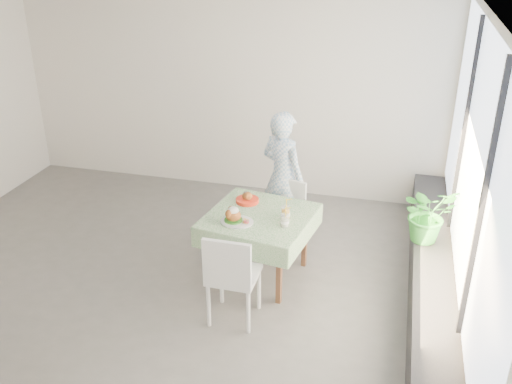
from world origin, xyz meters
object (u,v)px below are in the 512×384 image
(cafe_table, at_px, (259,238))
(main_dish, at_px, (235,218))
(juice_cup_orange, at_px, (286,213))
(chair_far, at_px, (284,229))
(diner, at_px, (283,177))
(chair_near, at_px, (234,292))
(potted_plant, at_px, (428,214))

(cafe_table, xyz_separation_m, main_dish, (-0.20, -0.23, 0.34))
(main_dish, xyz_separation_m, juice_cup_orange, (0.48, 0.21, 0.01))
(cafe_table, relative_size, chair_far, 1.46)
(cafe_table, height_order, juice_cup_orange, juice_cup_orange)
(diner, bearing_deg, chair_near, 114.25)
(chair_far, relative_size, chair_near, 0.85)
(chair_far, bearing_deg, main_dish, -110.60)
(juice_cup_orange, xyz_separation_m, potted_plant, (1.41, 0.36, -0.00))
(chair_far, bearing_deg, potted_plant, -10.71)
(chair_near, relative_size, juice_cup_orange, 3.57)
(cafe_table, bearing_deg, chair_near, -93.76)
(juice_cup_orange, height_order, potted_plant, potted_plant)
(chair_far, height_order, chair_near, chair_near)
(cafe_table, bearing_deg, diner, 86.70)
(potted_plant, bearing_deg, chair_far, 169.29)
(diner, distance_m, potted_plant, 1.73)
(diner, distance_m, main_dish, 1.15)
(chair_near, relative_size, potted_plant, 1.58)
(chair_far, relative_size, main_dish, 2.41)
(cafe_table, distance_m, diner, 0.96)
(chair_far, bearing_deg, chair_near, -97.27)
(chair_near, xyz_separation_m, potted_plant, (1.74, 1.14, 0.51))
(cafe_table, bearing_deg, chair_far, 78.50)
(chair_far, xyz_separation_m, potted_plant, (1.56, -0.29, 0.55))
(juice_cup_orange, bearing_deg, diner, 104.06)
(chair_far, height_order, juice_cup_orange, juice_cup_orange)
(cafe_table, relative_size, potted_plant, 1.97)
(chair_far, relative_size, diner, 0.51)
(chair_far, xyz_separation_m, juice_cup_orange, (0.15, -0.66, 0.55))
(chair_near, height_order, juice_cup_orange, juice_cup_orange)
(main_dish, relative_size, juice_cup_orange, 1.26)
(chair_near, bearing_deg, cafe_table, 86.24)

